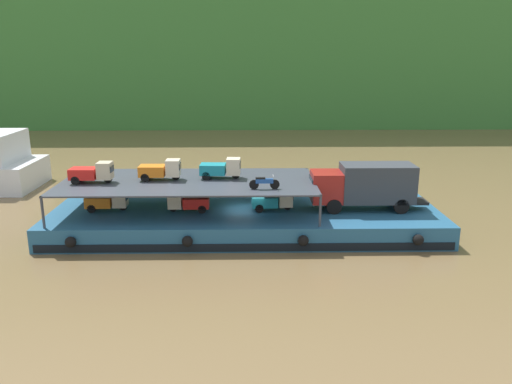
% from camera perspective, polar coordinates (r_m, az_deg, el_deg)
% --- Properties ---
extents(ground_plane, '(400.00, 400.00, 0.00)m').
position_cam_1_polar(ground_plane, '(34.61, -1.18, -4.32)').
color(ground_plane, brown).
extents(cargo_barge, '(26.02, 8.85, 1.50)m').
position_cam_1_polar(cargo_barge, '(34.34, -1.19, -3.16)').
color(cargo_barge, '#23567A').
rests_on(cargo_barge, ground).
extents(covered_lorry, '(7.86, 2.30, 3.10)m').
position_cam_1_polar(covered_lorry, '(34.44, 12.26, 0.78)').
color(covered_lorry, maroon).
rests_on(covered_lorry, cargo_barge).
extents(cargo_rack, '(16.82, 7.52, 2.00)m').
position_cam_1_polar(cargo_rack, '(33.84, -7.66, 1.16)').
color(cargo_rack, '#383D47').
rests_on(cargo_rack, cargo_barge).
extents(mini_truck_lower_stern, '(2.76, 1.23, 1.38)m').
position_cam_1_polar(mini_truck_lower_stern, '(35.11, -16.45, -0.92)').
color(mini_truck_lower_stern, orange).
rests_on(mini_truck_lower_stern, cargo_barge).
extents(mini_truck_lower_aft, '(2.77, 1.25, 1.38)m').
position_cam_1_polar(mini_truck_lower_aft, '(33.77, -7.74, -1.06)').
color(mini_truck_lower_aft, red).
rests_on(mini_truck_lower_aft, cargo_barge).
extents(mini_truck_lower_mid, '(2.79, 1.29, 1.38)m').
position_cam_1_polar(mini_truck_lower_mid, '(33.77, 1.94, -0.92)').
color(mini_truck_lower_mid, teal).
rests_on(mini_truck_lower_mid, cargo_barge).
extents(mini_truck_upper_stern, '(2.76, 1.23, 1.38)m').
position_cam_1_polar(mini_truck_upper_stern, '(34.53, -18.05, 2.11)').
color(mini_truck_upper_stern, red).
rests_on(mini_truck_upper_stern, cargo_rack).
extents(mini_truck_upper_mid, '(2.75, 1.22, 1.38)m').
position_cam_1_polar(mini_truck_upper_mid, '(34.20, -10.75, 2.48)').
color(mini_truck_upper_mid, orange).
rests_on(mini_truck_upper_mid, cargo_rack).
extents(mini_truck_upper_fore, '(2.79, 1.29, 1.38)m').
position_cam_1_polar(mini_truck_upper_fore, '(34.15, -3.97, 2.69)').
color(mini_truck_upper_fore, teal).
rests_on(mini_truck_upper_fore, cargo_rack).
extents(motorcycle_upper_port, '(1.90, 0.55, 0.87)m').
position_cam_1_polar(motorcycle_upper_port, '(31.33, 0.92, 1.10)').
color(motorcycle_upper_port, black).
rests_on(motorcycle_upper_port, cargo_rack).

